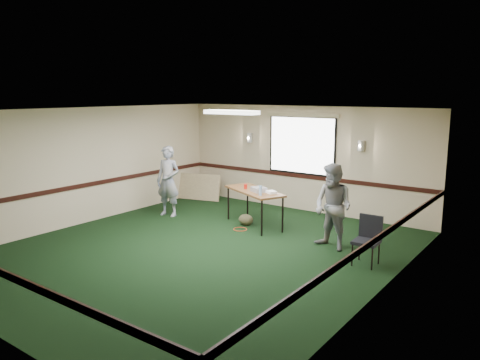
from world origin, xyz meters
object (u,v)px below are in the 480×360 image
Objects in this scene: folding_table at (254,193)px; person_right at (333,207)px; projector at (259,190)px; person_left at (168,181)px; conference_chair at (368,236)px.

person_right reaches higher than folding_table.
folding_table is at bearing -176.71° from person_right.
projector is 0.19× the size of person_right.
person_right is (4.39, 0.07, -0.03)m from person_left.
person_left is (-2.43, -0.41, -0.02)m from projector.
conference_chair is at bearing -8.42° from person_right.
folding_table is 3.14m from conference_chair.
folding_table is 2.20m from person_right.
projector reaches higher than conference_chair.
projector is 2.94m from conference_chair.
conference_chair is (2.83, -0.70, -0.38)m from projector.
conference_chair is 5.28m from person_left.
conference_chair is 1.00m from person_right.
person_left reaches higher than projector.
person_right reaches higher than conference_chair.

